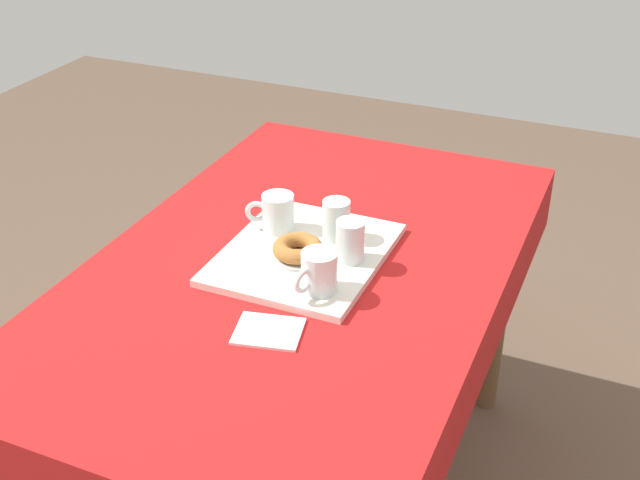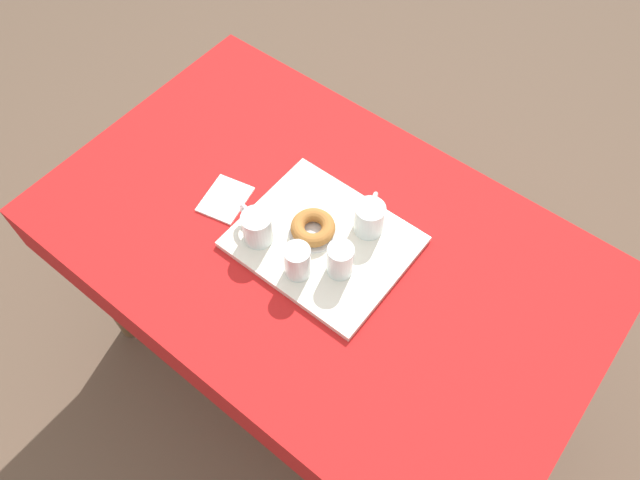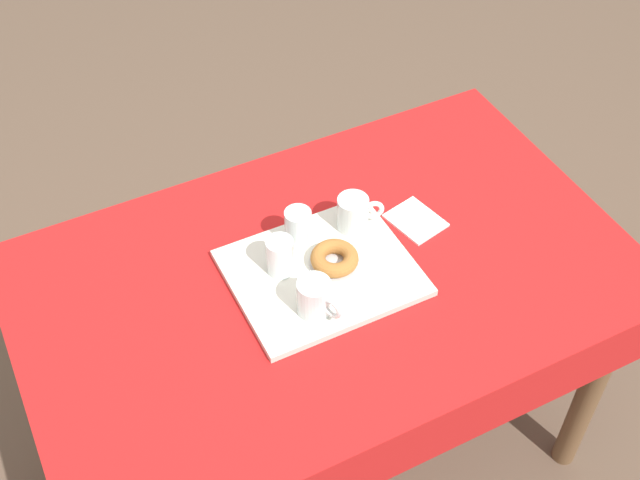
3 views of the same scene
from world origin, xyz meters
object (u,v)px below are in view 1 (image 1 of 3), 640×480
dining_table (302,304)px  paper_napkin (268,331)px  tea_mug_right (319,273)px  water_glass_near (336,221)px  serving_tray (303,254)px  sugar_donut_left (296,248)px  donut_plate_left (296,256)px  water_glass_far (350,243)px  tea_mug_left (277,214)px

dining_table → paper_napkin: bearing=-169.1°
dining_table → tea_mug_right: 0.23m
water_glass_near → dining_table: bearing=156.0°
serving_tray → water_glass_near: bearing=-28.6°
sugar_donut_left → paper_napkin: bearing=-167.4°
water_glass_near → donut_plate_left: 0.13m
tea_mug_right → paper_napkin: size_ratio=0.87×
dining_table → sugar_donut_left: size_ratio=12.78×
serving_tray → sugar_donut_left: bearing=176.5°
tea_mug_right → water_glass_far: (0.14, -0.01, -0.00)m
serving_tray → paper_napkin: size_ratio=3.18×
tea_mug_left → tea_mug_right: 0.27m
water_glass_far → donut_plate_left: bearing=109.7°
water_glass_far → tea_mug_left: bearing=73.9°
water_glass_near → water_glass_far: bearing=-139.8°
tea_mug_right → sugar_donut_left: 0.14m
serving_tray → tea_mug_right: (-0.13, -0.09, 0.05)m
tea_mug_left → sugar_donut_left: (-0.10, -0.09, -0.02)m
tea_mug_left → paper_napkin: tea_mug_left is taller
dining_table → tea_mug_right: bearing=-141.9°
tea_mug_left → tea_mug_right: (-0.20, -0.19, 0.00)m
serving_tray → paper_napkin: (-0.28, -0.05, -0.01)m
tea_mug_right → paper_napkin: 0.17m
serving_tray → sugar_donut_left: 0.05m
donut_plate_left → tea_mug_right: bearing=-135.7°
tea_mug_right → donut_plate_left: 0.14m
dining_table → water_glass_near: bearing=-24.0°
water_glass_far → water_glass_near: bearing=40.2°
water_glass_far → paper_napkin: bearing=169.3°
tea_mug_right → dining_table: bearing=38.1°
paper_napkin → tea_mug_left: bearing=23.2°
serving_tray → water_glass_far: bearing=-86.3°
dining_table → paper_napkin: (-0.27, -0.05, 0.12)m
sugar_donut_left → water_glass_near: bearing=-22.2°
dining_table → donut_plate_left: 0.14m
dining_table → donut_plate_left: bearing=168.0°
water_glass_near → sugar_donut_left: bearing=157.8°
water_glass_near → paper_napkin: size_ratio=0.72×
dining_table → sugar_donut_left: bearing=168.0°
tea_mug_left → tea_mug_right: size_ratio=0.98×
tea_mug_right → tea_mug_left: bearing=43.9°
tea_mug_left → sugar_donut_left: tea_mug_left is taller
tea_mug_right → water_glass_far: water_glass_far is taller
sugar_donut_left → tea_mug_left: bearing=43.4°
water_glass_near → water_glass_far: size_ratio=1.00×
serving_tray → water_glass_near: 0.11m
tea_mug_right → paper_napkin: bearing=165.3°
serving_tray → paper_napkin: 0.29m
tea_mug_left → serving_tray: bearing=-124.6°
serving_tray → donut_plate_left: 0.03m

